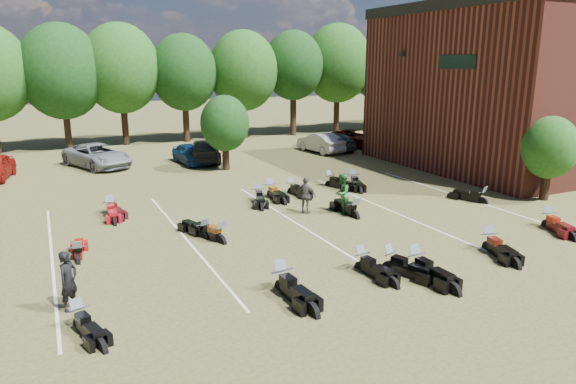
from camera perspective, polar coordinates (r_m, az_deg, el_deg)
ground at (r=22.10m, az=11.43°, el=-4.52°), size 160.00×160.00×0.00m
car_2 at (r=37.39m, az=-20.42°, el=3.81°), size 4.70×6.31×1.59m
car_3 at (r=37.50m, az=-9.29°, el=4.54°), size 3.53×5.83×1.58m
car_4 at (r=36.87m, az=-10.71°, el=4.20°), size 2.12×4.35×1.43m
car_5 at (r=41.00m, az=3.62°, el=5.49°), size 2.13×4.80×1.53m
car_6 at (r=43.96m, az=7.63°, el=5.95°), size 4.03×5.78×1.47m
car_7 at (r=42.14m, az=5.28°, el=5.58°), size 2.24×4.83×1.37m
person_black at (r=16.25m, az=-23.21°, el=-9.07°), size 0.76×0.77×1.79m
person_green at (r=24.36m, az=6.00°, el=-0.17°), size 1.19×1.16×1.93m
person_grey at (r=24.21m, az=2.01°, el=-0.39°), size 0.97×1.09×1.78m
motorcycle_0 at (r=15.48m, az=-22.13°, el=-13.82°), size 1.21×2.15×1.14m
motorcycle_1 at (r=16.47m, az=-0.68°, el=-10.93°), size 0.97×2.55×1.40m
motorcycle_2 at (r=18.18m, az=8.16°, el=-8.57°), size 0.91×2.25×1.22m
motorcycle_3 at (r=18.33m, az=11.27°, el=-8.52°), size 1.44×2.41×1.28m
motorcycle_4 at (r=18.30m, az=13.99°, el=-8.72°), size 0.81×2.48×1.38m
motorcycle_5 at (r=21.25m, az=21.33°, el=-6.02°), size 1.36×2.49×1.33m
motorcycle_6 at (r=25.13m, az=26.81°, el=-3.51°), size 1.47×2.46×1.30m
motorcycle_7 at (r=20.15m, az=-22.21°, el=-7.21°), size 0.85×2.12×1.15m
motorcycle_8 at (r=20.75m, az=-7.52°, el=-5.61°), size 1.48×2.47×1.31m
motorcycle_9 at (r=21.37m, az=-9.29°, el=-5.08°), size 1.28×2.25×1.20m
motorcycle_12 at (r=23.98m, az=7.42°, el=-2.85°), size 0.80×2.44×1.35m
motorcycle_13 at (r=27.97m, az=20.71°, el=-1.19°), size 1.42×2.35×1.25m
motorcycle_14 at (r=26.00m, az=-19.02°, el=-2.17°), size 1.02×2.20×1.18m
motorcycle_15 at (r=25.65m, az=-19.14°, el=-2.40°), size 0.73×2.24×1.25m
motorcycle_16 at (r=26.66m, az=-3.31°, el=-1.00°), size 1.36×2.42×1.29m
motorcycle_17 at (r=27.55m, az=-1.97°, el=-0.47°), size 0.79×2.39×1.32m
motorcycle_18 at (r=28.20m, az=0.40°, el=-0.12°), size 0.98×2.26×1.22m
motorcycle_19 at (r=30.14m, az=7.22°, el=0.71°), size 1.49×2.50×1.33m
motorcycle_20 at (r=29.86m, az=4.66°, el=0.65°), size 1.41×2.43×1.29m
brick_building at (r=43.23m, az=28.53°, el=10.40°), size 25.40×15.20×10.70m
tree_line at (r=47.11m, az=-11.41°, el=13.16°), size 56.00×6.00×9.79m
young_tree_near_building at (r=29.51m, az=27.09°, el=4.41°), size 2.80×2.80×4.16m
young_tree_midfield at (r=34.09m, az=-7.04°, el=7.57°), size 3.20×3.20×4.70m
parking_lines at (r=23.01m, az=0.91°, el=-3.46°), size 20.10×14.00×0.01m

